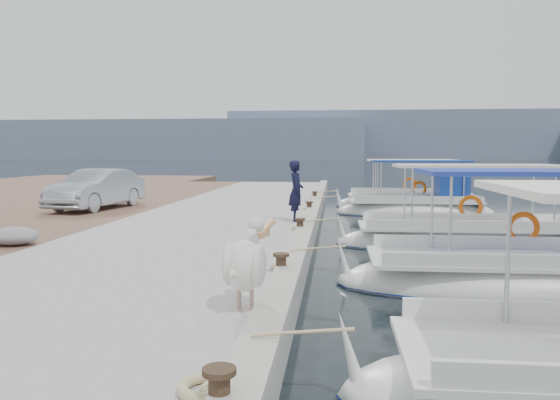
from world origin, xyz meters
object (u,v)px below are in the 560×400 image
(pelican, at_px, (246,263))
(parked_car, at_px, (97,189))
(fishing_caique_b, at_px, (526,282))
(fishing_caique_e, at_px, (406,204))
(fisherman, at_px, (296,191))
(fishing_caique_d, at_px, (417,210))
(fishing_caique_c, at_px, (467,243))

(pelican, relative_size, parked_car, 0.35)
(fishing_caique_b, relative_size, fishing_caique_e, 1.08)
(fishing_caique_b, relative_size, fisherman, 3.91)
(fishing_caique_e, bearing_deg, fishing_caique_d, -88.80)
(fishing_caique_c, xyz_separation_m, fishing_caique_d, (-0.19, 7.77, 0.07))
(fishing_caique_c, height_order, fisherman, fisherman)
(fishing_caique_b, bearing_deg, fishing_caique_c, 90.23)
(fishing_caique_e, relative_size, pelican, 4.32)
(fishing_caique_e, bearing_deg, fisherman, -114.58)
(fishing_caique_b, relative_size, pelican, 4.68)
(fishing_caique_c, distance_m, pelican, 9.34)
(fishing_caique_b, distance_m, pelican, 5.95)
(fishing_caique_b, distance_m, parked_car, 14.93)
(fishing_caique_c, distance_m, fisherman, 5.02)
(fishing_caique_b, xyz_separation_m, fishing_caique_e, (-0.27, 15.43, 0.00))
(fishing_caique_e, bearing_deg, fishing_caique_c, -88.66)
(fishing_caique_c, bearing_deg, fishing_caique_d, 91.40)
(parked_car, bearing_deg, fishing_caique_b, -26.06)
(pelican, relative_size, fisherman, 0.84)
(fishing_caique_c, height_order, pelican, fishing_caique_c)
(fishing_caique_b, bearing_deg, fisherman, 129.76)
(fishing_caique_c, xyz_separation_m, parked_car, (-12.19, 4.01, 1.10))
(fishing_caique_c, bearing_deg, parked_car, 161.79)
(fishing_caique_b, relative_size, parked_car, 1.62)
(fishing_caique_e, distance_m, fisherman, 10.79)
(fisherman, bearing_deg, parked_car, 60.11)
(fishing_caique_d, bearing_deg, fisherman, -124.44)
(fishing_caique_c, relative_size, parked_car, 1.61)
(fishing_caique_b, xyz_separation_m, fishing_caique_d, (-0.21, 12.28, 0.07))
(fishing_caique_d, relative_size, fishing_caique_e, 0.99)
(fishing_caique_d, xyz_separation_m, fisherman, (-4.52, -6.60, 1.21))
(fishing_caique_e, height_order, fisherman, fisherman)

